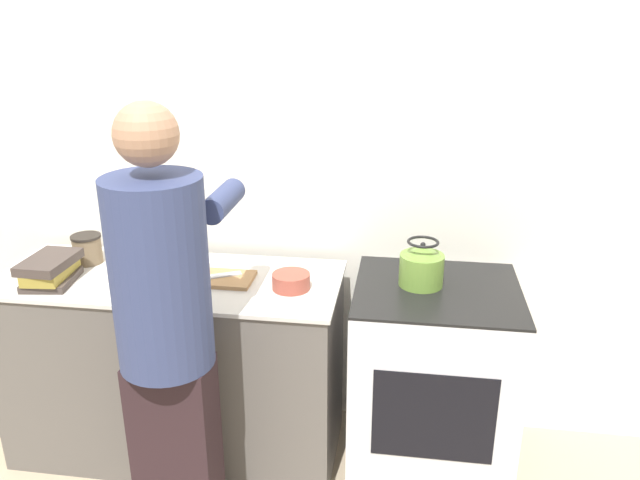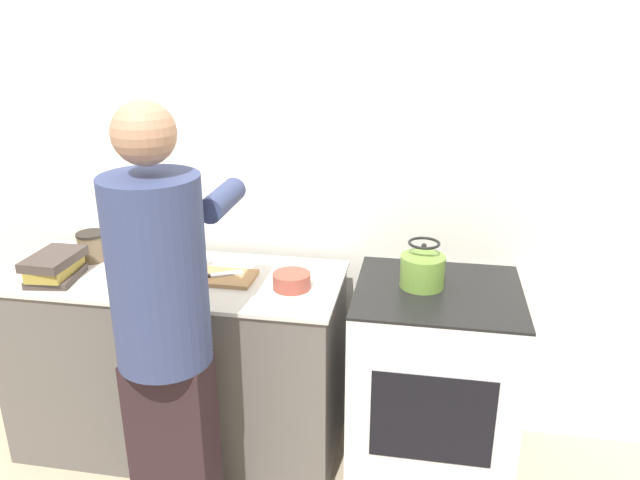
% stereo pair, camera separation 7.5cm
% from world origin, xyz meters
% --- Properties ---
extents(wall_back, '(8.00, 0.05, 2.60)m').
position_xyz_m(wall_back, '(0.00, 0.71, 1.30)').
color(wall_back, silver).
rests_on(wall_back, ground_plane).
extents(counter, '(1.55, 0.62, 0.91)m').
position_xyz_m(counter, '(-0.39, 0.30, 0.46)').
color(counter, '#5B5651').
rests_on(counter, ground_plane).
extents(oven, '(0.71, 0.65, 0.93)m').
position_xyz_m(oven, '(0.80, 0.32, 0.46)').
color(oven, silver).
rests_on(oven, ground_plane).
extents(person, '(0.39, 0.62, 1.78)m').
position_xyz_m(person, '(-0.18, -0.25, 0.97)').
color(person, black).
rests_on(person, ground_plane).
extents(cutting_board, '(0.38, 0.19, 0.02)m').
position_xyz_m(cutting_board, '(-0.19, 0.30, 0.92)').
color(cutting_board, '#A87A4C').
rests_on(cutting_board, counter).
extents(knife, '(0.22, 0.14, 0.01)m').
position_xyz_m(knife, '(-0.18, 0.29, 0.93)').
color(knife, silver).
rests_on(knife, cutting_board).
extents(kettle, '(0.19, 0.19, 0.20)m').
position_xyz_m(kettle, '(0.73, 0.35, 1.01)').
color(kettle, olive).
rests_on(kettle, oven).
extents(bowl_prep, '(0.16, 0.16, 0.07)m').
position_xyz_m(bowl_prep, '(0.18, 0.26, 0.95)').
color(bowl_prep, '#9E4738').
rests_on(bowl_prep, counter).
extents(canister_jar, '(0.14, 0.14, 0.14)m').
position_xyz_m(canister_jar, '(-0.83, 0.41, 0.98)').
color(canister_jar, '#756047').
rests_on(canister_jar, counter).
extents(book_stack, '(0.22, 0.28, 0.12)m').
position_xyz_m(book_stack, '(-0.88, 0.17, 0.97)').
color(book_stack, '#423833').
rests_on(book_stack, counter).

